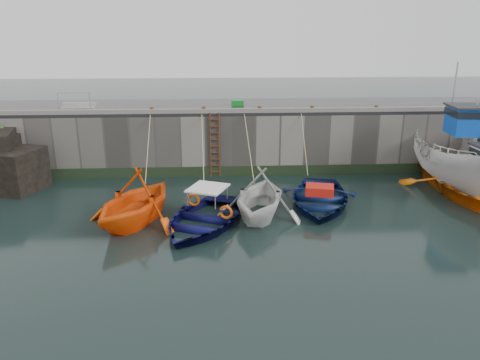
{
  "coord_description": "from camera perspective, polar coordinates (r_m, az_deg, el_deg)",
  "views": [
    {
      "loc": [
        -1.98,
        -12.41,
        7.0
      ],
      "look_at": [
        -1.0,
        5.56,
        1.2
      ],
      "focal_mm": 35.0,
      "sensor_mm": 36.0,
      "label": 1
    }
  ],
  "objects": [
    {
      "name": "ground",
      "position": [
        14.39,
        5.3,
        -11.34
      ],
      "size": [
        120.0,
        120.0,
        0.0
      ],
      "primitive_type": "plane",
      "color": "black",
      "rests_on": "ground"
    },
    {
      "name": "quay_back",
      "position": [
        25.59,
        1.4,
        5.45
      ],
      "size": [
        30.0,
        5.0,
        3.0
      ],
      "primitive_type": "cube",
      "color": "slate",
      "rests_on": "ground"
    },
    {
      "name": "road_back",
      "position": [
        25.29,
        1.43,
        8.95
      ],
      "size": [
        30.0,
        5.0,
        0.16
      ],
      "primitive_type": "cube",
      "color": "black",
      "rests_on": "quay_back"
    },
    {
      "name": "kerb_back",
      "position": [
        22.95,
        1.9,
        8.48
      ],
      "size": [
        30.0,
        0.3,
        0.2
      ],
      "primitive_type": "cube",
      "color": "slate",
      "rests_on": "road_back"
    },
    {
      "name": "algae_back",
      "position": [
        23.45,
        1.86,
        1.13
      ],
      "size": [
        30.0,
        0.08,
        0.5
      ],
      "primitive_type": "cube",
      "color": "black",
      "rests_on": "ground"
    },
    {
      "name": "ladder",
      "position": [
        22.97,
        -3.09,
        4.23
      ],
      "size": [
        0.51,
        0.08,
        3.2
      ],
      "color": "#3F1E0F",
      "rests_on": "ground"
    },
    {
      "name": "boat_near_white",
      "position": [
        18.32,
        -12.49,
        -5.05
      ],
      "size": [
        5.41,
        5.73,
        2.39
      ],
      "primitive_type": "imported",
      "rotation": [
        0.0,
        0.0,
        -0.41
      ],
      "color": "#FF580D",
      "rests_on": "ground"
    },
    {
      "name": "boat_near_white_rope",
      "position": [
        22.14,
        -10.86,
        -0.9
      ],
      "size": [
        0.04,
        4.17,
        3.1
      ],
      "primitive_type": null,
      "color": "tan",
      "rests_on": "ground"
    },
    {
      "name": "boat_near_blue",
      "position": [
        17.71,
        -4.51,
        -5.47
      ],
      "size": [
        5.18,
        5.94,
        1.03
      ],
      "primitive_type": "imported",
      "rotation": [
        0.0,
        0.0,
        -0.4
      ],
      "color": "#0A0C42",
      "rests_on": "ground"
    },
    {
      "name": "boat_near_blue_rope",
      "position": [
        21.75,
        -4.28,
        -0.96
      ],
      "size": [
        0.04,
        4.48,
        3.1
      ],
      "primitive_type": null,
      "color": "tan",
      "rests_on": "ground"
    },
    {
      "name": "boat_near_blacktrim",
      "position": [
        18.51,
        2.38,
        -4.37
      ],
      "size": [
        4.6,
        5.02,
        2.24
      ],
      "primitive_type": "imported",
      "rotation": [
        0.0,
        0.0,
        -0.24
      ],
      "color": "silver",
      "rests_on": "ground"
    },
    {
      "name": "boat_near_blacktrim_rope",
      "position": [
        22.18,
        1.43,
        -0.53
      ],
      "size": [
        0.04,
        3.87,
        3.1
      ],
      "primitive_type": null,
      "color": "tan",
      "rests_on": "ground"
    },
    {
      "name": "boat_near_navy",
      "position": [
        19.94,
        9.57,
        -2.95
      ],
      "size": [
        4.61,
        5.69,
        1.04
      ],
      "primitive_type": "imported",
      "rotation": [
        0.0,
        0.0,
        -0.22
      ],
      "color": "#0A1742",
      "rests_on": "ground"
    },
    {
      "name": "boat_near_navy_rope",
      "position": [
        23.05,
        7.79,
        0.02
      ],
      "size": [
        0.04,
        3.13,
        3.1
      ],
      "primitive_type": null,
      "color": "tan",
      "rests_on": "ground"
    },
    {
      "name": "boat_far_white",
      "position": [
        23.82,
        24.75,
        2.18
      ],
      "size": [
        3.62,
        7.86,
        5.94
      ],
      "rotation": [
        0.0,
        0.0,
        -0.1
      ],
      "color": "silver",
      "rests_on": "ground"
    },
    {
      "name": "fish_crate",
      "position": [
        24.99,
        -0.29,
        9.38
      ],
      "size": [
        0.69,
        0.49,
        0.3
      ],
      "primitive_type": "cube",
      "rotation": [
        0.0,
        0.0,
        -0.1
      ],
      "color": "#177F25",
      "rests_on": "road_back"
    },
    {
      "name": "railing",
      "position": [
        24.87,
        -19.09,
        8.49
      ],
      "size": [
        1.6,
        1.05,
        1.0
      ],
      "color": "#A5A8AD",
      "rests_on": "road_back"
    },
    {
      "name": "bollard_a",
      "position": [
        23.16,
        -10.68,
        8.37
      ],
      "size": [
        0.18,
        0.18,
        0.28
      ],
      "primitive_type": "cylinder",
      "color": "#3F1E0F",
      "rests_on": "road_back"
    },
    {
      "name": "bollard_b",
      "position": [
        22.97,
        -4.42,
        8.55
      ],
      "size": [
        0.18,
        0.18,
        0.28
      ],
      "primitive_type": "cylinder",
      "color": "#3F1E0F",
      "rests_on": "road_back"
    },
    {
      "name": "bollard_c",
      "position": [
        23.06,
        2.38,
        8.62
      ],
      "size": [
        0.18,
        0.18,
        0.28
      ],
      "primitive_type": "cylinder",
      "color": "#3F1E0F",
      "rests_on": "road_back"
    },
    {
      "name": "bollard_d",
      "position": [
        23.45,
        8.79,
        8.59
      ],
      "size": [
        0.18,
        0.18,
        0.28
      ],
      "primitive_type": "cylinder",
      "color": "#3F1E0F",
      "rests_on": "road_back"
    },
    {
      "name": "bollard_e",
      "position": [
        24.31,
        16.27,
        8.41
      ],
      "size": [
        0.18,
        0.18,
        0.28
      ],
      "primitive_type": "cylinder",
      "color": "#3F1E0F",
      "rests_on": "road_back"
    }
  ]
}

